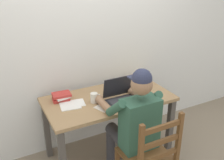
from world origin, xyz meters
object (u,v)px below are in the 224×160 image
(computer_mouse, at_px, (146,95))
(coffee_mug_white, at_px, (94,98))
(seated_person, at_px, (133,121))
(laptop, at_px, (122,96))
(coffee_mug_dark, at_px, (137,88))
(book_stack_main, at_px, (62,97))
(wooden_chair, at_px, (149,157))
(desk, at_px, (109,106))
(book_stack_side, at_px, (139,81))

(computer_mouse, bearing_deg, coffee_mug_white, 164.81)
(seated_person, height_order, laptop, seated_person)
(coffee_mug_dark, xyz_separation_m, book_stack_main, (-0.80, 0.19, -0.01))
(seated_person, relative_size, computer_mouse, 12.37)
(seated_person, height_order, book_stack_main, seated_person)
(seated_person, bearing_deg, wooden_chair, -90.00)
(desk, height_order, book_stack_main, book_stack_main)
(laptop, xyz_separation_m, book_stack_side, (0.39, 0.28, -0.03))
(desk, bearing_deg, laptop, -50.74)
(computer_mouse, xyz_separation_m, coffee_mug_dark, (-0.02, 0.14, 0.03))
(wooden_chair, relative_size, coffee_mug_dark, 7.91)
(desk, xyz_separation_m, computer_mouse, (0.36, -0.17, 0.12))
(computer_mouse, distance_m, book_stack_side, 0.36)
(wooden_chair, xyz_separation_m, laptop, (0.04, 0.59, 0.34))
(seated_person, xyz_separation_m, book_stack_side, (0.43, 0.59, 0.09))
(seated_person, xyz_separation_m, coffee_mug_white, (-0.22, 0.40, 0.11))
(wooden_chair, distance_m, book_stack_main, 1.06)
(coffee_mug_white, relative_size, coffee_mug_dark, 0.94)
(coffee_mug_dark, relative_size, book_stack_side, 0.60)
(coffee_mug_dark, bearing_deg, book_stack_main, 166.33)
(book_stack_side, bearing_deg, book_stack_main, 179.78)
(seated_person, height_order, coffee_mug_dark, seated_person)
(book_stack_side, bearing_deg, coffee_mug_dark, -126.98)
(seated_person, relative_size, coffee_mug_white, 11.12)
(book_stack_side, bearing_deg, laptop, -144.65)
(seated_person, distance_m, computer_mouse, 0.41)
(laptop, bearing_deg, coffee_mug_dark, 19.37)
(desk, relative_size, coffee_mug_white, 12.11)
(desk, relative_size, computer_mouse, 13.47)
(coffee_mug_white, height_order, book_stack_side, coffee_mug_white)
(coffee_mug_white, distance_m, coffee_mug_dark, 0.52)
(computer_mouse, distance_m, book_stack_main, 0.89)
(desk, bearing_deg, wooden_chair, -85.83)
(coffee_mug_dark, xyz_separation_m, book_stack_side, (0.14, 0.19, -0.02))
(wooden_chair, height_order, coffee_mug_dark, wooden_chair)
(computer_mouse, bearing_deg, book_stack_main, 157.69)
(coffee_mug_white, bearing_deg, coffee_mug_dark, -0.37)
(wooden_chair, distance_m, book_stack_side, 1.02)
(desk, height_order, book_stack_side, book_stack_side)
(coffee_mug_dark, bearing_deg, laptop, -160.63)
(laptop, bearing_deg, seated_person, -97.70)
(laptop, bearing_deg, computer_mouse, -11.46)
(laptop, xyz_separation_m, coffee_mug_dark, (0.25, 0.09, -0.00))
(desk, height_order, coffee_mug_dark, coffee_mug_dark)
(coffee_mug_dark, relative_size, book_stack_main, 0.60)
(desk, relative_size, wooden_chair, 1.45)
(coffee_mug_white, distance_m, book_stack_side, 0.69)
(seated_person, relative_size, book_stack_side, 6.31)
(coffee_mug_dark, bearing_deg, desk, 175.61)
(wooden_chair, bearing_deg, laptop, 85.95)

